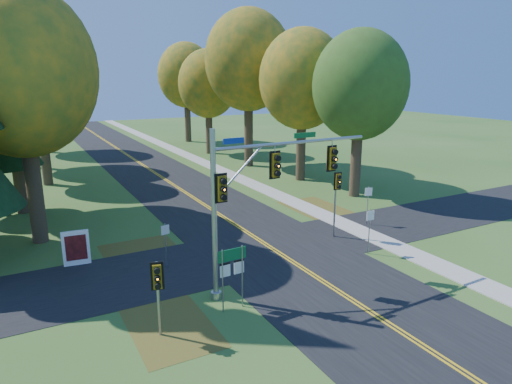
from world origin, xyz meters
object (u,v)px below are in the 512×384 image
traffic_mast (257,187)px  east_signal_pole (337,188)px  route_sign_cluster (232,266)px  info_kiosk (76,248)px

traffic_mast → east_signal_pole: size_ratio=2.03×
route_sign_cluster → info_kiosk: route_sign_cluster is taller
east_signal_pole → route_sign_cluster: (-8.97, -4.76, -1.10)m
traffic_mast → route_sign_cluster: 3.50m
traffic_mast → east_signal_pole: (7.22, 3.59, -1.70)m
east_signal_pole → route_sign_cluster: 10.21m
east_signal_pole → route_sign_cluster: east_signal_pole is taller
traffic_mast → info_kiosk: size_ratio=4.47×
traffic_mast → route_sign_cluster: bearing=-147.8°
route_sign_cluster → info_kiosk: 9.32m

